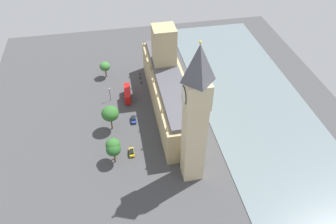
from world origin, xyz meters
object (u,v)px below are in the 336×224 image
Objects in this scene: car_blue_corner at (134,119)px; pedestrian_opposite_hall at (141,83)px; car_yellow_cab_midblock at (132,152)px; plane_tree_trailing at (113,145)px; pedestrian_under_trees at (140,73)px; plane_tree_kerbside at (105,67)px; plane_tree_near_tower at (110,114)px; clock_tower at (195,116)px; double_decker_bus_by_river_gate at (127,94)px; plane_tree_leading at (113,150)px; pedestrian_far_end at (140,78)px; street_lamp_slot_10 at (110,92)px; parliament_building at (168,87)px.

pedestrian_opposite_hall is at bearing -102.93° from car_blue_corner.
plane_tree_trailing reaches higher than car_yellow_cab_midblock.
plane_tree_kerbside is (16.09, -1.51, 4.99)m from pedestrian_under_trees.
car_blue_corner is 0.42× the size of plane_tree_near_tower.
car_yellow_cab_midblock is (19.37, -12.80, -25.76)m from clock_tower.
plane_tree_kerbside is at bearing -53.84° from pedestrian_under_trees.
plane_tree_kerbside is at bearing -89.56° from plane_tree_trailing.
plane_tree_trailing reaches higher than plane_tree_kerbside.
plane_tree_near_tower is at bearing -110.09° from double_decker_bus_by_river_gate.
plane_tree_trailing reaches higher than double_decker_bus_by_river_gate.
pedestrian_opposite_hall is at bearing 149.82° from plane_tree_kerbside.
plane_tree_leading is (8.96, 20.45, 5.53)m from car_blue_corner.
clock_tower is 61.90m from pedestrian_opposite_hall.
pedestrian_far_end is (10.24, -59.27, -25.96)m from clock_tower.
pedestrian_opposite_hall is 48.05m from plane_tree_leading.
car_blue_corner is 0.57× the size of plane_tree_kerbside.
pedestrian_far_end is 0.23× the size of street_lamp_slot_10.
parliament_building is at bearing -18.52° from double_decker_bus_by_river_gate.
clock_tower is 33.77× the size of pedestrian_under_trees.
plane_tree_trailing is (24.97, 27.19, -1.62)m from parliament_building.
street_lamp_slot_10 is (-0.60, -35.64, -1.79)m from plane_tree_leading.
pedestrian_under_trees is at bearing -113.88° from plane_tree_near_tower.
car_blue_corner is 21.96m from plane_tree_trailing.
double_decker_bus_by_river_gate is 18.96m from pedestrian_under_trees.
parliament_building is 32.98m from car_yellow_cab_midblock.
double_decker_bus_by_river_gate is 6.99× the size of pedestrian_far_end.
plane_tree_near_tower reaches higher than pedestrian_opposite_hall.
car_blue_corner is at bearing -113.67° from plane_tree_leading.
pedestrian_under_trees is 3.68m from pedestrian_far_end.
car_yellow_cab_midblock is at bearing 83.07° from car_blue_corner.
pedestrian_under_trees is 23.22m from street_lamp_slot_10.
pedestrian_far_end is (-7.30, -13.58, -1.95)m from double_decker_bus_by_river_gate.
clock_tower is (-0.64, 38.73, 17.71)m from parliament_building.
plane_tree_kerbside reaches higher than pedestrian_far_end.
pedestrian_under_trees is 1.02× the size of pedestrian_opposite_hall.
pedestrian_opposite_hall is 4.02m from pedestrian_far_end.
double_decker_bus_by_river_gate is 6.97× the size of pedestrian_under_trees.
parliament_building is 27.20m from pedestrian_under_trees.
plane_tree_kerbside reaches higher than double_decker_bus_by_river_gate.
double_decker_bus_by_river_gate is at bearing -35.32° from pedestrian_far_end.
pedestrian_far_end is (0.04, -4.02, 0.01)m from pedestrian_opposite_hall.
plane_tree_leading is at bearing 89.26° from plane_tree_trailing.
pedestrian_far_end is at bearing -137.55° from street_lamp_slot_10.
plane_tree_trailing reaches higher than plane_tree_leading.
clock_tower is 6.58× the size of plane_tree_kerbside.
double_decker_bus_by_river_gate is 0.99× the size of plane_tree_near_tower.
pedestrian_under_trees is (9.92, -62.94, -25.96)m from clock_tower.
clock_tower is 4.84× the size of double_decker_bus_by_river_gate.
plane_tree_near_tower is at bearing 176.83° from pedestrian_opposite_hall.
plane_tree_near_tower is at bearing 23.94° from parliament_building.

